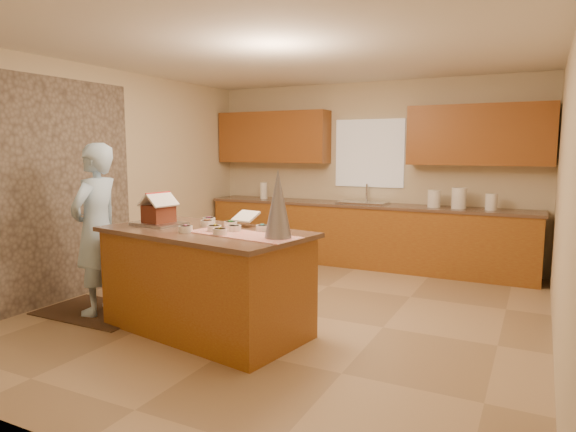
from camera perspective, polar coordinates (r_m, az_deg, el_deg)
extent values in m
plane|color=tan|center=(5.47, 0.00, -10.75)|extent=(5.50, 5.50, 0.00)
plane|color=silver|center=(5.28, 0.00, 18.26)|extent=(5.50, 5.50, 0.00)
plane|color=beige|center=(7.76, 9.16, 4.75)|extent=(5.50, 5.50, 0.00)
plane|color=beige|center=(3.02, -24.06, -0.16)|extent=(5.50, 5.50, 0.00)
plane|color=beige|center=(6.71, -19.52, 3.98)|extent=(5.50, 5.50, 0.00)
plane|color=beige|center=(4.66, 28.68, 2.08)|extent=(5.50, 5.50, 0.00)
plane|color=gray|center=(6.17, -24.70, 2.51)|extent=(0.00, 2.50, 2.50)
cube|color=white|center=(7.72, 9.14, 6.97)|extent=(1.05, 0.03, 1.00)
cube|color=brown|center=(7.57, 8.34, -2.23)|extent=(4.80, 0.60, 0.88)
cube|color=brown|center=(7.51, 8.40, 1.23)|extent=(4.85, 0.63, 0.04)
cube|color=#944D1F|center=(8.19, -1.66, 8.84)|extent=(1.85, 0.35, 0.80)
cube|color=#944D1F|center=(7.26, 20.70, 8.52)|extent=(1.85, 0.35, 0.80)
cube|color=silver|center=(7.51, 8.40, 1.16)|extent=(0.70, 0.45, 0.12)
cylinder|color=silver|center=(7.66, 8.85, 2.55)|extent=(0.03, 0.03, 0.28)
cube|color=brown|center=(4.88, -9.25, -7.43)|extent=(2.04, 1.26, 0.93)
cube|color=brown|center=(4.78, -9.38, -1.79)|extent=(2.14, 1.36, 0.04)
cube|color=red|center=(4.45, -5.10, -2.09)|extent=(1.11, 0.56, 0.01)
cube|color=silver|center=(5.17, -14.31, -0.83)|extent=(0.54, 0.44, 0.03)
cube|color=white|center=(4.94, -4.78, -0.04)|extent=(0.26, 0.22, 0.10)
cone|color=#ACADB9|center=(4.23, -1.13, 1.37)|extent=(0.27, 0.27, 0.58)
cube|color=black|center=(5.84, -20.65, -10.01)|extent=(1.20, 0.78, 0.01)
imported|color=#ADD3F5|center=(5.60, -20.73, -1.38)|extent=(0.51, 0.70, 1.77)
cylinder|color=white|center=(7.24, 16.11, 1.89)|extent=(0.17, 0.17, 0.24)
cylinder|color=white|center=(7.19, 18.68, 1.92)|extent=(0.19, 0.19, 0.28)
cylinder|color=white|center=(7.15, 21.90, 1.48)|extent=(0.15, 0.15, 0.22)
cylinder|color=white|center=(8.17, -2.75, 2.87)|extent=(0.12, 0.12, 0.26)
cube|color=#5E2718|center=(5.16, -14.34, 0.25)|extent=(0.27, 0.29, 0.17)
cube|color=white|center=(5.19, -14.87, 1.87)|extent=(0.20, 0.32, 0.13)
cube|color=white|center=(5.09, -13.91, 1.79)|extent=(0.20, 0.32, 0.13)
cylinder|color=red|center=(5.13, -14.42, 2.50)|extent=(0.07, 0.30, 0.02)
cylinder|color=gold|center=(4.46, -7.66, -1.76)|extent=(0.13, 0.13, 0.06)
cylinder|color=orange|center=(4.99, -9.07, -0.80)|extent=(0.13, 0.13, 0.06)
cylinder|color=white|center=(4.63, -6.07, -1.40)|extent=(0.13, 0.13, 0.06)
cylinder|color=yellow|center=(4.65, -8.28, -1.40)|extent=(0.13, 0.13, 0.06)
cylinder|color=#33BBBF|center=(4.62, -2.83, -1.38)|extent=(0.13, 0.13, 0.06)
cylinder|color=green|center=(4.86, -6.47, -0.97)|extent=(0.13, 0.13, 0.06)
cylinder|color=#8E2F68|center=(5.16, -8.88, -0.52)|extent=(0.13, 0.13, 0.06)
cylinder|color=pink|center=(4.66, -11.45, -1.44)|extent=(0.13, 0.13, 0.06)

